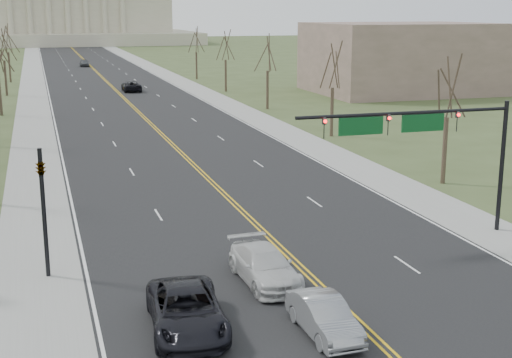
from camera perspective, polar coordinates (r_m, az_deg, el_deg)
road at (r=129.79m, az=-12.10°, el=7.87°), size 20.00×380.00×0.01m
cross_road at (r=29.76m, az=7.16°, el=-10.36°), size 120.00×14.00×0.01m
sidewalk_left at (r=129.29m, az=-17.44°, el=7.53°), size 4.00×380.00×0.03m
sidewalk_right at (r=131.39m, az=-6.84°, el=8.13°), size 4.00×380.00×0.03m
center_line at (r=129.79m, az=-12.10°, el=7.87°), size 0.42×380.00×0.01m
edge_line_left at (r=129.30m, az=-16.46°, el=7.60°), size 0.15×380.00×0.01m
edge_line_right at (r=131.02m, az=-7.79°, el=8.09°), size 0.15×380.00×0.01m
capitol at (r=268.90m, az=-15.10°, el=13.48°), size 90.00×60.00×50.00m
signal_mast at (r=37.86m, az=13.09°, el=3.67°), size 12.12×0.44×7.20m
signal_left at (r=33.27m, az=-16.68°, el=-1.49°), size 0.32×0.36×6.00m
tree_r_0 at (r=50.80m, az=15.13°, el=6.87°), size 3.74×3.74×8.50m
tree_r_1 at (r=68.48m, az=6.18°, el=8.84°), size 3.74×3.74×8.50m
tree_r_2 at (r=87.17m, az=0.93°, el=9.88°), size 3.74×3.74×8.50m
tree_r_3 at (r=106.34m, az=-2.46°, el=10.52°), size 3.74×3.74×8.50m
tree_l_3 at (r=106.93m, az=-19.58°, el=9.99°), size 3.96×3.96×9.00m
tree_r_4 at (r=125.77m, az=-4.82°, el=10.93°), size 3.74×3.74×8.50m
tree_l_4 at (r=126.90m, az=-19.27°, el=10.44°), size 3.96×3.96×9.00m
bldg_right_mass at (r=108.02m, az=11.52°, el=9.48°), size 25.00×20.00×10.00m
car_sb_inner_lead at (r=27.32m, az=5.47°, el=-10.90°), size 1.64×4.40×1.44m
car_sb_outer_lead at (r=27.58m, az=-5.57°, el=-10.43°), size 3.16×6.09×1.64m
car_sb_inner_second at (r=32.08m, az=0.69°, el=-6.94°), size 2.39×5.43×1.55m
car_far_nb at (r=108.58m, az=-9.94°, el=7.34°), size 2.63×5.61×1.55m
car_far_sb at (r=158.00m, az=-13.57°, el=9.03°), size 1.88×4.65×1.58m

